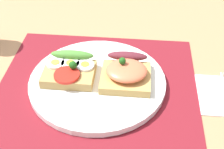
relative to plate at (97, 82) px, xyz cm
name	(u,v)px	position (x,y,z in cm)	size (l,w,h in cm)	color
ground_plane	(98,91)	(0.00, 0.00, -2.56)	(120.00, 90.00, 3.20)	tan
placemat	(98,85)	(0.00, 0.00, -0.81)	(40.64, 35.20, 0.30)	maroon
plate	(97,82)	(0.00, 0.00, 0.00)	(27.85, 27.85, 1.32)	white
sandwich_egg_tomato	(69,71)	(-5.74, 0.42, 2.16)	(10.31, 9.49, 4.14)	tan
sandwich_salmon	(126,73)	(5.80, 0.40, 2.51)	(9.92, 10.57, 5.29)	tan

